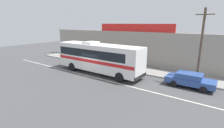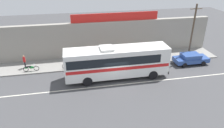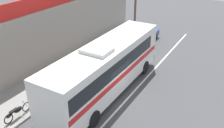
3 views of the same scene
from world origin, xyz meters
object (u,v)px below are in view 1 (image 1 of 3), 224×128
(motorcycle_purple, at_px, (86,59))
(pedestrian_far_right, at_px, (68,51))
(motorcycle_blue, at_px, (67,56))
(parked_car, at_px, (190,80))
(utility_pole, at_px, (201,46))
(intercity_bus, at_px, (98,56))

(motorcycle_purple, bearing_deg, pedestrian_far_right, 168.55)
(motorcycle_purple, bearing_deg, motorcycle_blue, 178.61)
(pedestrian_far_right, bearing_deg, motorcycle_blue, -51.04)
(parked_car, height_order, utility_pole, utility_pole)
(motorcycle_purple, distance_m, pedestrian_far_right, 5.50)
(motorcycle_purple, relative_size, pedestrian_far_right, 1.14)
(intercity_bus, relative_size, motorcycle_blue, 6.26)
(intercity_bus, height_order, utility_pole, utility_pole)
(intercity_bus, bearing_deg, parked_car, 9.03)
(parked_car, bearing_deg, motorcycle_blue, 175.47)
(parked_car, relative_size, pedestrian_far_right, 2.56)
(motorcycle_purple, xyz_separation_m, motorcycle_blue, (-4.57, 0.11, 0.00))
(motorcycle_blue, height_order, pedestrian_far_right, pedestrian_far_right)
(parked_car, bearing_deg, utility_pole, 73.05)
(motorcycle_blue, relative_size, pedestrian_far_right, 1.07)
(intercity_bus, relative_size, pedestrian_far_right, 6.71)
(utility_pole, distance_m, pedestrian_far_right, 21.26)
(intercity_bus, distance_m, motorcycle_blue, 10.33)
(intercity_bus, bearing_deg, pedestrian_far_right, 158.37)
(intercity_bus, xyz_separation_m, motorcycle_blue, (-9.71, 3.19, -1.50))
(intercity_bus, height_order, motorcycle_purple, intercity_bus)
(motorcycle_purple, bearing_deg, parked_car, -5.47)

